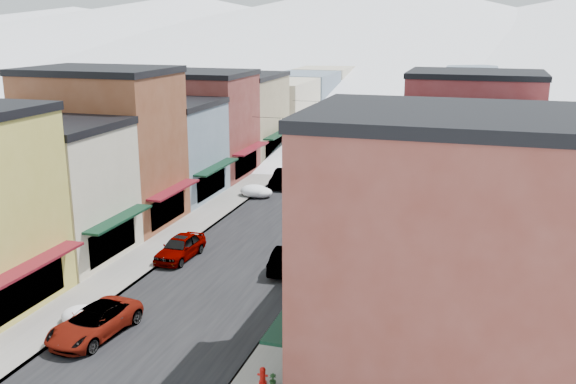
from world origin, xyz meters
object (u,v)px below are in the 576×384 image
Objects in this scene: car_green_sedan at (289,258)px; trash_can at (305,275)px; car_dark_hatch at (283,178)px; car_silver_sedan at (180,247)px; car_white_suv at (94,322)px; streetlamp_near at (323,219)px; fire_hydrant at (263,376)px.

trash_can is (1.70, -2.22, -0.11)m from car_green_sedan.
car_silver_sedan is at bearing -94.62° from car_dark_hatch.
car_dark_hatch is 1.03× the size of car_green_sedan.
streetlamp_near reaches higher than car_white_suv.
streetlamp_near is at bearing 90.00° from trash_can.
car_white_suv is 32.94m from car_dark_hatch.
car_dark_hatch is (0.00, 32.94, 0.06)m from car_white_suv.
car_silver_sedan reaches higher than trash_can.
car_dark_hatch is at bearing 114.92° from streetlamp_near.
trash_can is at bearing 124.63° from car_green_sedan.
car_dark_hatch reaches higher than car_white_suv.
car_green_sedan reaches higher than car_white_suv.
trash_can is at bearing -72.04° from car_dark_hatch.
car_green_sedan is at bearing 127.40° from trash_can.
car_green_sedan is (7.00, 11.80, 0.03)m from car_white_suv.
car_white_suv is at bearing -121.46° from streetlamp_near.
trash_can reaches higher than fire_hydrant.
car_green_sedan is (7.80, 0.18, -0.02)m from car_silver_sedan.
car_dark_hatch is 24.93m from trash_can.
car_silver_sedan is at bearing 167.89° from trash_can.
car_green_sedan is 4.55× the size of trash_can.
car_dark_hatch reaches higher than fire_hydrant.
fire_hydrant is at bearing -4.43° from car_white_suv.
car_silver_sedan is (-0.80, 11.62, 0.05)m from car_white_suv.
car_silver_sedan is 9.72m from trash_can.
car_green_sedan is at bearing -125.13° from streetlamp_near.
fire_hydrant is 16.44m from streetlamp_near.
car_dark_hatch is 4.67× the size of trash_can.
trash_can is 5.14m from streetlamp_near.
car_white_suv is 12.94m from trash_can.
car_green_sedan is (7.00, -21.14, -0.02)m from car_dark_hatch.
car_white_suv is at bearing -83.61° from car_silver_sedan.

